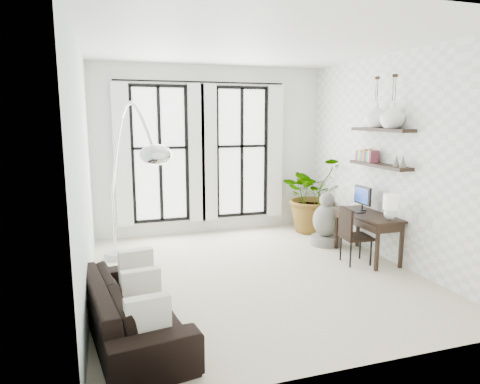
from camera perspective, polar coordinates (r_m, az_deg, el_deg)
name	(u,v)px	position (r m, az deg, el deg)	size (l,w,h in m)	color
floor	(254,274)	(6.33, 1.93, -10.82)	(5.00, 5.00, 0.00)	beige
ceiling	(256,44)	(5.99, 2.12, 19.14)	(5.00, 5.00, 0.00)	white
wall_left	(83,170)	(5.61, -20.20, 2.74)	(5.00, 5.00, 0.00)	silver
wall_right	(392,159)	(7.03, 19.61, 4.13)	(5.00, 5.00, 0.00)	white
wall_back	(212,151)	(8.33, -3.80, 5.53)	(4.50, 4.50, 0.00)	white
windows	(202,153)	(8.22, -5.04, 5.17)	(3.26, 0.13, 2.65)	white
wall_shelves	(379,150)	(7.06, 18.01, 5.29)	(0.25, 1.30, 0.60)	black
sofa	(132,307)	(4.72, -14.19, -14.70)	(2.06, 0.81, 0.60)	black
throw_pillows	(141,288)	(4.65, -13.04, -12.39)	(0.40, 1.52, 0.40)	silver
plant	(313,194)	(8.54, 9.76, -0.28)	(1.34, 1.16, 1.49)	#2D7228
desk	(370,217)	(7.05, 16.91, -3.18)	(0.52, 1.24, 1.13)	black
desk_chair	(352,232)	(6.81, 14.65, -5.18)	(0.45, 0.45, 0.88)	black
arc_lamp	(128,145)	(5.63, -14.73, 6.14)	(0.74, 2.90, 2.43)	silver
buddha	(326,223)	(7.72, 11.41, -4.07)	(0.52, 0.52, 0.94)	slate
vase_a	(393,116)	(6.81, 19.68, 9.58)	(0.37, 0.37, 0.38)	white
vase_b	(376,116)	(7.13, 17.72, 9.68)	(0.37, 0.37, 0.38)	white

